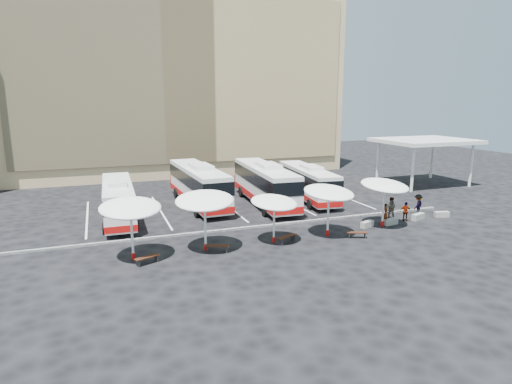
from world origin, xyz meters
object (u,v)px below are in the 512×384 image
object	(u,v)px
wood_bench_2	(287,238)
passenger_3	(418,205)
conc_bench_1	(390,222)
bus_1	(198,184)
sunshade_0	(130,208)
wood_bench_3	(357,233)
conc_bench_3	(442,214)
sunshade_2	(274,203)
conc_bench_0	(367,224)
bus_2	(265,183)
sunshade_4	(385,186)
passenger_0	(386,214)
passenger_2	(405,212)
sunshade_1	(205,201)
bus_3	(307,182)
wood_bench_0	(147,258)
passenger_1	(391,208)
wood_bench_1	(217,247)
bus_0	(118,199)
sunshade_3	(329,193)

from	to	relation	value
wood_bench_2	passenger_3	xyz separation A→B (m)	(13.05, 2.49, 0.56)
conc_bench_1	bus_1	bearing A→B (deg)	137.45
sunshade_0	wood_bench_3	distance (m)	15.37
conc_bench_1	conc_bench_3	bearing A→B (deg)	3.84
sunshade_2	conc_bench_0	distance (m)	8.49
bus_2	sunshade_4	distance (m)	11.47
passenger_3	sunshade_2	bearing A→B (deg)	-18.18
conc_bench_1	passenger_0	distance (m)	0.73
wood_bench_2	passenger_2	xyz separation A→B (m)	(11.11, 1.64, 0.40)
sunshade_0	conc_bench_1	xyz separation A→B (m)	(19.37, 0.74, -2.98)
sunshade_1	passenger_0	bearing A→B (deg)	3.25
conc_bench_3	bus_3	bearing A→B (deg)	128.01
bus_3	conc_bench_3	size ratio (longest dim) A/B	9.09
sunshade_0	wood_bench_0	size ratio (longest dim) A/B	2.61
sunshade_2	passenger_3	distance (m)	14.10
bus_2	passenger_2	world-z (taller)	bus_2
sunshade_2	wood_bench_3	distance (m)	6.43
wood_bench_2	passenger_1	xyz separation A→B (m)	(10.41, 2.52, 0.54)
conc_bench_1	conc_bench_3	distance (m)	5.39
passenger_1	wood_bench_1	bearing A→B (deg)	52.20
bus_0	sunshade_3	xyz separation A→B (m)	(13.71, -9.44, 1.41)
wood_bench_2	wood_bench_3	bearing A→B (deg)	-8.47
sunshade_4	wood_bench_3	size ratio (longest dim) A/B	3.02
conc_bench_0	passenger_1	distance (m)	3.45
bus_0	passenger_1	distance (m)	22.02
passenger_3	bus_3	bearing A→B (deg)	-82.82
sunshade_4	wood_bench_0	bearing A→B (deg)	-174.74
sunshade_3	sunshade_4	distance (m)	5.13
sunshade_1	passenger_3	bearing A→B (deg)	6.17
conc_bench_3	sunshade_1	bearing A→B (deg)	-177.03
wood_bench_1	wood_bench_3	bearing A→B (deg)	-3.64
wood_bench_2	conc_bench_1	bearing A→B (deg)	7.13
bus_2	wood_bench_0	size ratio (longest dim) A/B	8.18
sunshade_4	wood_bench_2	bearing A→B (deg)	-173.16
wood_bench_0	conc_bench_0	bearing A→B (deg)	6.38
conc_bench_1	passenger_3	size ratio (longest dim) A/B	0.67
passenger_2	sunshade_2	bearing A→B (deg)	-148.96
sunshade_1	wood_bench_3	bearing A→B (deg)	-6.69
sunshade_0	sunshade_1	world-z (taller)	sunshade_1
sunshade_1	sunshade_4	bearing A→B (deg)	2.18
wood_bench_3	wood_bench_0	bearing A→B (deg)	179.48
sunshade_2	passenger_1	xyz separation A→B (m)	(11.19, 2.11, -1.87)
wood_bench_3	passenger_1	bearing A→B (deg)	31.41
passenger_3	sunshade_0	bearing A→B (deg)	-21.61
passenger_0	passenger_2	bearing A→B (deg)	-39.11
bus_2	conc_bench_1	bearing A→B (deg)	-51.41
bus_3	passenger_1	bearing A→B (deg)	-63.88
sunshade_1	wood_bench_1	size ratio (longest dim) A/B	3.01
bus_1	wood_bench_2	distance (m)	13.15
bus_3	wood_bench_2	distance (m)	13.37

